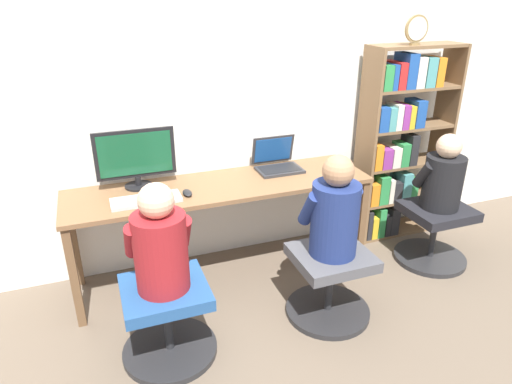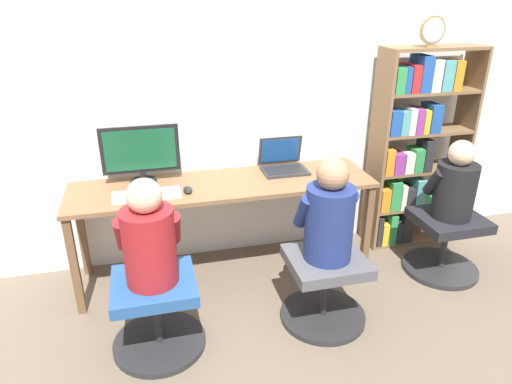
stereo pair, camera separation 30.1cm
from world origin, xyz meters
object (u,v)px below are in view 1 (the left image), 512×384
keyboard (146,200)px  office_chair_right (330,281)px  person_at_laptop (335,212)px  desk_clock (417,29)px  office_chair_left (167,318)px  bookshelf (398,144)px  person_at_monitor (160,244)px  desktop_monitor (136,158)px  person_near_shelf (443,177)px  laptop (277,163)px  office_chair_side (434,232)px

keyboard → office_chair_right: (1.03, -0.57, -0.49)m
person_at_laptop → desk_clock: 1.56m
office_chair_left → bookshelf: 2.26m
desk_clock → person_at_monitor: bearing=-160.5°
desktop_monitor → person_near_shelf: desktop_monitor is taller
office_chair_left → laptop: bearing=38.8°
person_at_laptop → office_chair_side: 1.21m
office_chair_left → office_chair_right: size_ratio=1.00×
office_chair_left → person_at_monitor: bearing=90.0°
office_chair_right → office_chair_side: bearing=15.6°
laptop → office_chair_side: laptop is taller
keyboard → person_at_laptop: 1.17m
office_chair_right → person_at_laptop: 0.49m
person_at_laptop → office_chair_left: bearing=180.0°
desk_clock → office_chair_side: desk_clock is taller
laptop → keyboard: size_ratio=0.75×
laptop → person_near_shelf: (1.10, -0.51, -0.07)m
office_chair_right → person_at_monitor: 1.14m
desk_clock → person_near_shelf: desk_clock is taller
laptop → office_chair_right: laptop is taller
desktop_monitor → person_at_monitor: 0.85m
office_chair_side → person_near_shelf: size_ratio=0.97×
office_chair_side → office_chair_left: bearing=-172.1°
laptop → person_at_monitor: 1.29m
office_chair_left → desktop_monitor: bearing=90.4°
keyboard → desk_clock: 2.25m
bookshelf → office_chair_side: bookshelf is taller
office_chair_left → person_at_monitor: size_ratio=0.89×
desktop_monitor → desk_clock: desk_clock is taller
person_near_shelf → desk_clock: bearing=99.0°
desktop_monitor → bookshelf: (2.06, -0.05, -0.12)m
keyboard → person_at_monitor: bearing=-90.8°
person_near_shelf → bookshelf: bearing=96.5°
keyboard → person_near_shelf: size_ratio=0.77×
person_at_monitor → person_at_laptop: 1.04m
laptop → office_chair_right: (0.03, -0.81, -0.53)m
office_chair_side → person_near_shelf: bearing=90.0°
bookshelf → desk_clock: bearing=-104.5°
person_near_shelf → person_at_laptop: bearing=-164.4°
office_chair_left → person_near_shelf: size_ratio=0.97×
laptop → bookshelf: size_ratio=0.21×
desktop_monitor → person_at_laptop: (1.04, -0.82, -0.20)m
desktop_monitor → office_chair_left: 1.07m
desk_clock → office_chair_side: size_ratio=0.39×
office_chair_left → office_chair_side: same height
office_chair_right → person_at_monitor: (-1.04, 0.01, 0.48)m
person_at_laptop → office_chair_side: bearing=15.4°
keyboard → office_chair_right: 1.27m
office_chair_left → bookshelf: bookshelf is taller
laptop → desk_clock: bearing=-4.4°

